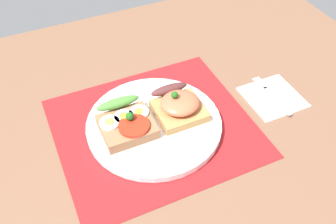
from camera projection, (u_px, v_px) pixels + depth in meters
ground_plane at (154, 133)px, 76.34cm from camera, size 120.00×90.00×3.20cm
placemat at (154, 127)px, 75.10cm from camera, size 37.72×33.57×0.30cm
plate at (154, 124)px, 74.49cm from camera, size 26.42×26.42×1.43cm
sandwich_egg_tomato at (126, 123)px, 71.66cm from camera, size 9.84×10.34×4.40cm
sandwich_salmon at (179, 105)px, 74.41cm from camera, size 9.33×10.43×5.61cm
napkin at (273, 97)px, 81.20cm from camera, size 11.27×11.39×0.60cm
fork at (271, 94)px, 81.06cm from camera, size 1.62×12.78×0.32cm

